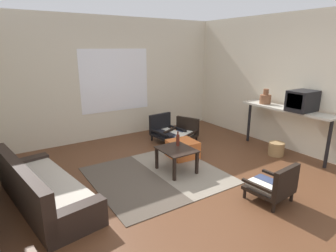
{
  "coord_description": "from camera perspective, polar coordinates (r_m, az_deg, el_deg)",
  "views": [
    {
      "loc": [
        -2.45,
        -2.94,
        2.05
      ],
      "look_at": [
        -0.13,
        0.61,
        0.83
      ],
      "focal_mm": 29.54,
      "sensor_mm": 36.0,
      "label": 1
    }
  ],
  "objects": [
    {
      "name": "couch",
      "position": [
        4.14,
        -24.69,
        -11.97
      ],
      "size": [
        1.03,
        2.1,
        0.66
      ],
      "color": "black",
      "rests_on": "ground"
    },
    {
      "name": "wicker_basket",
      "position": [
        5.82,
        21.44,
        -4.4
      ],
      "size": [
        0.29,
        0.29,
        0.26
      ],
      "primitive_type": "cylinder",
      "color": "#9E7A4C",
      "rests_on": "ground"
    },
    {
      "name": "glass_bottle",
      "position": [
        4.74,
        2.04,
        -2.88
      ],
      "size": [
        0.06,
        0.06,
        0.25
      ],
      "color": "#5B2319",
      "rests_on": "coffee_table"
    },
    {
      "name": "clay_vase",
      "position": [
        6.07,
        19.45,
        5.41
      ],
      "size": [
        0.23,
        0.23,
        0.31
      ],
      "color": "brown",
      "rests_on": "console_shelf"
    },
    {
      "name": "crt_television",
      "position": [
        5.61,
        25.98,
        4.69
      ],
      "size": [
        0.51,
        0.38,
        0.38
      ],
      "color": "black",
      "rests_on": "console_shelf"
    },
    {
      "name": "coffee_table",
      "position": [
        4.66,
        1.75,
        -5.63
      ],
      "size": [
        0.53,
        0.62,
        0.41
      ],
      "color": "black",
      "rests_on": "ground"
    },
    {
      "name": "console_shelf",
      "position": [
        5.82,
        23.14,
        2.47
      ],
      "size": [
        0.4,
        1.86,
        0.92
      ],
      "color": "beige",
      "rests_on": "ground"
    },
    {
      "name": "armchair_by_window",
      "position": [
        6.23,
        -0.55,
        -0.87
      ],
      "size": [
        0.63,
        0.69,
        0.58
      ],
      "color": "black",
      "rests_on": "ground"
    },
    {
      "name": "armchair_striped_foreground",
      "position": [
        4.08,
        21.05,
        -11.34
      ],
      "size": [
        0.57,
        0.57,
        0.56
      ],
      "color": "black",
      "rests_on": "ground"
    },
    {
      "name": "area_rug",
      "position": [
        4.65,
        -2.24,
        -10.11
      ],
      "size": [
        2.04,
        1.96,
        0.01
      ],
      "color": "#4C4238",
      "rests_on": "ground"
    },
    {
      "name": "ottoman_orange",
      "position": [
        5.32,
        3.03,
        -4.79
      ],
      "size": [
        0.54,
        0.54,
        0.33
      ],
      "primitive_type": "cube",
      "rotation": [
        0.0,
        0.0,
        -0.07
      ],
      "color": "#D1662D",
      "rests_on": "ground"
    },
    {
      "name": "side_wall_right",
      "position": [
        6.09,
        24.56,
        7.99
      ],
      "size": [
        0.12,
        6.6,
        2.7
      ],
      "primitive_type": "cube",
      "color": "beige",
      "rests_on": "ground"
    },
    {
      "name": "ground_plane",
      "position": [
        4.34,
        6.02,
        -12.27
      ],
      "size": [
        7.8,
        7.8,
        0.0
      ],
      "primitive_type": "plane",
      "color": "#56331E"
    },
    {
      "name": "armchair_corner",
      "position": [
        6.15,
        3.14,
        -1.29
      ],
      "size": [
        0.79,
        0.76,
        0.52
      ],
      "color": "black",
      "rests_on": "ground"
    },
    {
      "name": "far_wall_with_window",
      "position": [
        6.51,
        -11.04,
        9.56
      ],
      "size": [
        5.6,
        0.13,
        2.7
      ],
      "color": "beige",
      "rests_on": "ground"
    }
  ]
}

